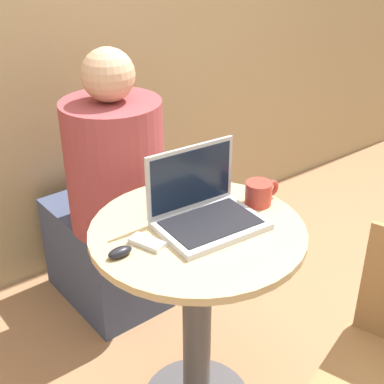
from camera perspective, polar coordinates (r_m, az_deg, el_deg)
back_wall at (r=2.42m, az=-17.06°, el=18.92°), size 7.00×0.05×2.60m
round_table at (r=1.79m, az=0.55°, el=-10.56°), size 0.67×0.67×0.77m
laptop at (r=1.65m, az=1.29°, el=-1.83°), size 0.33×0.25×0.23m
cell_phone at (r=1.57m, az=-4.82°, el=-5.40°), size 0.08×0.12×0.02m
computer_mouse at (r=1.53m, az=-7.69°, el=-6.36°), size 0.07×0.04×0.03m
coffee_cup at (r=1.78m, az=7.14°, el=-0.06°), size 0.13×0.09×0.08m
person_seated at (r=2.32m, az=-8.75°, el=-1.93°), size 0.40×0.61×1.20m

